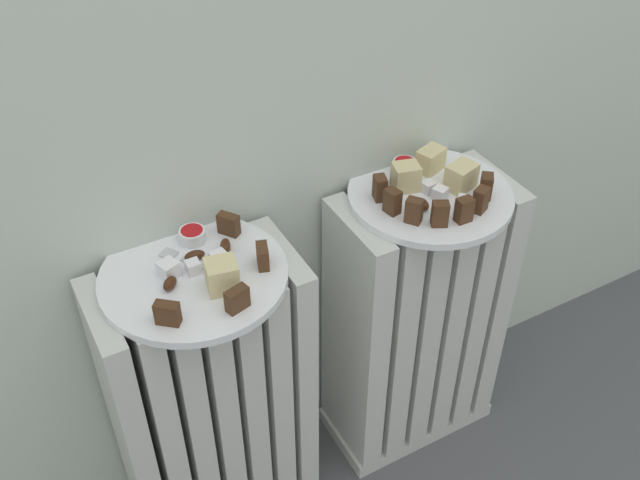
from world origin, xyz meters
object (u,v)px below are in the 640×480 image
(radiator_left, at_px, (213,408))
(plate_right, at_px, (430,195))
(jam_bowl_left, at_px, (192,235))
(jam_bowl_right, at_px, (404,166))
(radiator_right, at_px, (415,323))
(fork, at_px, (184,260))
(plate_left, at_px, (194,276))

(radiator_left, xyz_separation_m, plate_right, (0.40, 0.00, 0.29))
(radiator_left, relative_size, plate_right, 2.12)
(plate_right, bearing_deg, jam_bowl_left, 170.02)
(jam_bowl_right, bearing_deg, radiator_right, -83.62)
(jam_bowl_left, xyz_separation_m, jam_bowl_right, (0.37, -0.00, 0.00))
(plate_right, relative_size, fork, 3.11)
(radiator_left, bearing_deg, jam_bowl_right, 9.38)
(plate_left, height_order, fork, fork)
(jam_bowl_left, bearing_deg, plate_right, -9.98)
(radiator_left, relative_size, jam_bowl_left, 14.45)
(plate_right, height_order, jam_bowl_right, jam_bowl_right)
(radiator_left, distance_m, jam_bowl_left, 0.31)
(plate_left, bearing_deg, radiator_right, -0.00)
(radiator_right, bearing_deg, jam_bowl_right, 96.38)
(plate_left, height_order, jam_bowl_left, jam_bowl_left)
(plate_right, xyz_separation_m, jam_bowl_left, (-0.37, 0.07, 0.02))
(fork, bearing_deg, radiator_left, -86.96)
(radiator_left, bearing_deg, plate_right, 0.00)
(radiator_right, height_order, plate_right, plate_right)
(plate_right, distance_m, fork, 0.40)
(jam_bowl_right, bearing_deg, fork, -175.00)
(radiator_left, distance_m, fork, 0.30)
(radiator_right, height_order, plate_left, plate_left)
(plate_left, bearing_deg, radiator_left, 0.00)
(radiator_left, distance_m, plate_left, 0.29)
(radiator_right, bearing_deg, fork, 175.68)
(radiator_right, distance_m, jam_bowl_left, 0.49)
(radiator_right, relative_size, fork, 6.59)
(radiator_left, distance_m, radiator_right, 0.40)
(plate_left, relative_size, fork, 3.11)
(jam_bowl_left, distance_m, fork, 0.05)
(plate_left, height_order, jam_bowl_right, jam_bowl_right)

